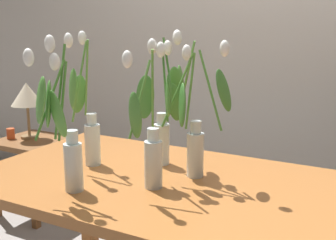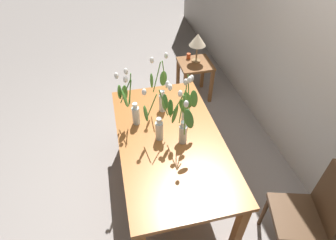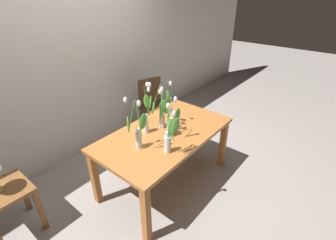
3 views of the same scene
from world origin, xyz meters
name	(u,v)px [view 2 (image 2 of 3)]	position (x,y,z in m)	size (l,w,h in m)	color
ground_plane	(170,187)	(0.00, 0.00, 0.00)	(18.00, 18.00, 0.00)	gray
dining_table	(170,145)	(0.00, 0.00, 0.65)	(1.60, 0.90, 0.74)	#A3602D
tulip_vase_0	(158,122)	(-0.04, -0.10, 0.92)	(0.15, 0.24, 0.55)	silver
tulip_vase_1	(181,121)	(0.05, 0.08, 0.97)	(0.29, 0.22, 0.58)	silver
tulip_vase_2	(161,94)	(-0.41, 0.01, 0.93)	(0.17, 0.20, 0.58)	silver
tulip_vase_3	(131,105)	(-0.27, -0.29, 0.95)	(0.14, 0.18, 0.57)	silver
tulip_vase_4	(187,111)	(-0.11, 0.17, 0.93)	(0.14, 0.15, 0.58)	silver
dining_chair	(311,212)	(0.81, 0.92, 0.52)	(0.49, 0.49, 0.93)	#4C331E
side_table	(195,70)	(-1.50, 0.71, 0.43)	(0.44, 0.44, 0.55)	brown
table_lamp	(198,40)	(-1.54, 0.73, 0.86)	(0.22, 0.22, 0.40)	olive
pillar_candle	(189,56)	(-1.64, 0.65, 0.59)	(0.06, 0.06, 0.07)	#CC4C23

